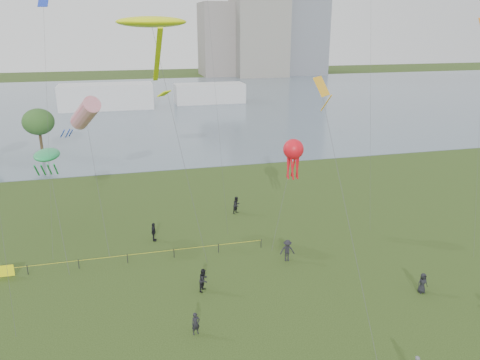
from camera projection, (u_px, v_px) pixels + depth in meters
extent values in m
plane|color=#213410|center=(278.00, 347.00, 29.83)|extent=(400.00, 400.00, 0.00)
cube|color=slate|center=(155.00, 104.00, 121.83)|extent=(400.00, 120.00, 0.08)
cube|color=gray|center=(259.00, 26.00, 183.59)|extent=(20.00, 20.00, 38.00)
cube|color=slate|center=(221.00, 39.00, 187.43)|extent=(16.00, 18.00, 28.00)
cube|color=silver|center=(106.00, 97.00, 113.50)|extent=(22.00, 8.00, 6.00)
cube|color=silver|center=(209.00, 93.00, 122.47)|extent=(18.00, 7.00, 5.00)
cylinder|color=#382B19|center=(42.00, 146.00, 72.72)|extent=(0.44, 0.44, 3.35)
ellipsoid|color=#305822|center=(38.00, 122.00, 71.54)|extent=(4.76, 4.76, 4.02)
cylinder|color=black|center=(28.00, 270.00, 38.33)|extent=(0.07, 0.07, 0.85)
cylinder|color=black|center=(79.00, 264.00, 39.26)|extent=(0.07, 0.07, 0.85)
cylinder|color=black|center=(127.00, 258.00, 40.19)|extent=(0.07, 0.07, 0.85)
cylinder|color=black|center=(174.00, 253.00, 41.12)|extent=(0.07, 0.07, 0.85)
cylinder|color=black|center=(219.00, 248.00, 42.05)|extent=(0.07, 0.07, 0.85)
cylinder|color=black|center=(261.00, 243.00, 42.98)|extent=(0.07, 0.07, 0.85)
cylinder|color=yellow|center=(127.00, 255.00, 40.09)|extent=(24.00, 0.03, 0.03)
cube|color=#F6F60C|center=(1.00, 271.00, 37.82)|extent=(2.00, 0.04, 1.00)
imported|color=black|center=(204.00, 280.00, 35.86)|extent=(1.10, 1.14, 1.85)
imported|color=black|center=(287.00, 250.00, 40.41)|extent=(1.36, 0.91, 1.96)
imported|color=black|center=(154.00, 232.00, 44.18)|extent=(0.65, 1.13, 1.82)
imported|color=black|center=(423.00, 283.00, 35.64)|extent=(0.79, 0.52, 1.61)
imported|color=black|center=(196.00, 324.00, 30.82)|extent=(0.66, 0.52, 1.59)
imported|color=black|center=(237.00, 205.00, 50.71)|extent=(1.17, 1.12, 1.90)
cylinder|color=#3F3F42|center=(181.00, 148.00, 38.43)|extent=(3.37, 3.57, 19.75)
ellipsoid|color=#DEEE0C|center=(151.00, 22.00, 36.56)|extent=(5.52, 3.45, 0.86)
cube|color=#DEEE0C|center=(158.00, 57.00, 33.45)|extent=(0.36, 6.98, 4.09)
cube|color=#DEEE0C|center=(164.00, 93.00, 30.61)|extent=(0.95, 0.95, 0.42)
cylinder|color=#3F3F42|center=(97.00, 183.00, 42.99)|extent=(1.41, 8.15, 11.49)
cylinder|color=red|center=(85.00, 113.00, 44.76)|extent=(3.54, 5.02, 3.72)
cylinder|color=#1933B5|center=(71.00, 133.00, 43.83)|extent=(0.60, 1.13, 0.88)
cylinder|color=#1933B5|center=(68.00, 132.00, 44.12)|extent=(0.60, 1.13, 0.88)
cylinder|color=#1933B5|center=(63.00, 133.00, 43.88)|extent=(0.60, 1.13, 0.88)
cylinder|color=#1933B5|center=(62.00, 134.00, 43.45)|extent=(0.60, 1.13, 0.88)
cylinder|color=#1933B5|center=(67.00, 134.00, 43.42)|extent=(0.60, 1.13, 0.88)
cylinder|color=#3F3F42|center=(57.00, 211.00, 41.18)|extent=(1.96, 9.16, 7.95)
ellipsoid|color=#1B974B|center=(47.00, 155.00, 43.91)|extent=(2.34, 4.21, 0.82)
cylinder|color=#1B974B|center=(37.00, 170.00, 42.56)|extent=(0.16, 1.79, 1.54)
cylinder|color=#1B974B|center=(43.00, 170.00, 42.69)|extent=(0.16, 1.79, 1.54)
cylinder|color=#1B974B|center=(49.00, 169.00, 42.82)|extent=(0.16, 1.79, 1.54)
cylinder|color=#1B974B|center=(56.00, 169.00, 42.95)|extent=(0.16, 1.79, 1.54)
cylinder|color=#3F3F42|center=(283.00, 199.00, 43.59)|extent=(3.40, 4.25, 8.25)
sphere|color=red|center=(293.00, 149.00, 44.63)|extent=(1.98, 1.98, 1.98)
cylinder|color=red|center=(298.00, 165.00, 45.25)|extent=(0.18, 0.54, 2.60)
cylinder|color=red|center=(294.00, 164.00, 45.59)|extent=(0.49, 0.36, 2.61)
cylinder|color=red|center=(289.00, 164.00, 45.47)|extent=(0.49, 0.36, 2.61)
cylinder|color=red|center=(288.00, 166.00, 45.02)|extent=(0.18, 0.54, 2.60)
cylinder|color=red|center=(292.00, 167.00, 44.68)|extent=(0.49, 0.36, 2.61)
cylinder|color=red|center=(297.00, 166.00, 44.79)|extent=(0.49, 0.36, 2.61)
cylinder|color=#3F3F42|center=(348.00, 218.00, 29.97)|extent=(0.55, 9.34, 15.56)
cube|color=#FFAB16|center=(322.00, 86.00, 31.75)|extent=(1.55, 1.55, 1.27)
cylinder|color=#FFAB16|center=(326.00, 103.00, 31.23)|extent=(0.08, 1.58, 1.35)
cube|color=#1933B2|center=(43.00, 2.00, 41.66)|extent=(1.04, 1.00, 0.76)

